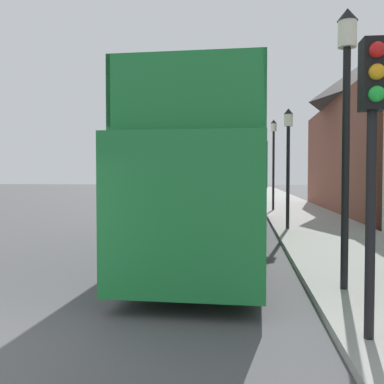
{
  "coord_description": "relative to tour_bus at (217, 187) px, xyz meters",
  "views": [
    {
      "loc": [
        3.69,
        -4.48,
        2.15
      ],
      "look_at": [
        2.26,
        8.05,
        1.67
      ],
      "focal_mm": 42.0,
      "sensor_mm": 36.0,
      "label": 1
    }
  ],
  "objects": [
    {
      "name": "ground_plane",
      "position": [
        -2.98,
        13.32,
        -1.82
      ],
      "size": [
        144.0,
        144.0,
        0.0
      ],
      "primitive_type": "plane",
      "color": "#4C4C4F"
    },
    {
      "name": "sidewalk",
      "position": [
        3.74,
        10.32,
        -1.75
      ],
      "size": [
        3.7,
        108.0,
        0.14
      ],
      "color": "#999993",
      "rests_on": "ground_plane"
    },
    {
      "name": "tour_bus",
      "position": [
        0.0,
        0.0,
        0.0
      ],
      "size": [
        2.88,
        11.36,
        4.04
      ],
      "rotation": [
        0.0,
        0.0,
        -0.03
      ],
      "color": "#1E7A38",
      "rests_on": "ground_plane"
    },
    {
      "name": "parked_car_ahead_of_bus",
      "position": [
        0.81,
        7.92,
        -1.13
      ],
      "size": [
        1.75,
        4.23,
        1.49
      ],
      "rotation": [
        0.0,
        0.0,
        -0.01
      ],
      "color": "navy",
      "rests_on": "ground_plane"
    },
    {
      "name": "traffic_signal",
      "position": [
        2.26,
        -6.54,
        0.98
      ],
      "size": [
        0.28,
        0.42,
        3.63
      ],
      "color": "black",
      "rests_on": "sidewalk"
    },
    {
      "name": "lamp_post_nearest",
      "position": [
        2.49,
        -4.07,
        1.67
      ],
      "size": [
        0.35,
        0.35,
        4.88
      ],
      "color": "black",
      "rests_on": "sidewalk"
    },
    {
      "name": "lamp_post_second",
      "position": [
        2.37,
        4.83,
        1.42
      ],
      "size": [
        0.35,
        0.35,
        4.47
      ],
      "color": "black",
      "rests_on": "sidewalk"
    },
    {
      "name": "lamp_post_third",
      "position": [
        2.42,
        13.73,
        1.83
      ],
      "size": [
        0.35,
        0.35,
        5.14
      ],
      "color": "black",
      "rests_on": "sidewalk"
    }
  ]
}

